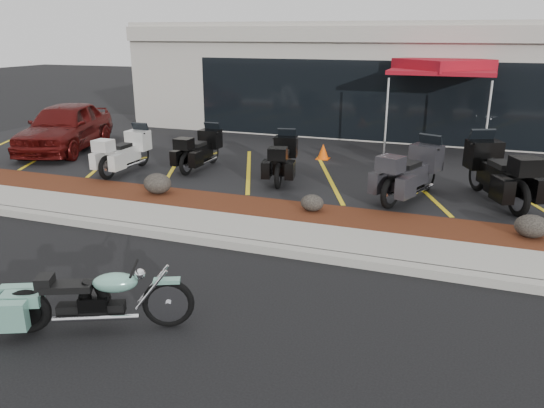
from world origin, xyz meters
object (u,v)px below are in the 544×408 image
at_px(touring_white, 141,145).
at_px(parked_car, 65,127).
at_px(hero_cruiser, 168,296).
at_px(popup_canopy, 443,68).
at_px(traffic_cone, 323,151).

relative_size(touring_white, parked_car, 0.48).
height_order(hero_cruiser, popup_canopy, popup_canopy).
distance_m(hero_cruiser, parked_car, 11.37).
xyz_separation_m(parked_car, traffic_cone, (7.80, 1.57, -0.51)).
bearing_deg(popup_canopy, hero_cruiser, -109.95).
bearing_deg(touring_white, parked_car, 74.88).
distance_m(parked_car, popup_canopy, 11.63).
bearing_deg(parked_car, popup_canopy, 3.87).
bearing_deg(traffic_cone, popup_canopy, 39.81).
height_order(traffic_cone, popup_canopy, popup_canopy).
bearing_deg(parked_car, traffic_cone, -5.31).
bearing_deg(hero_cruiser, parked_car, 112.16).
distance_m(traffic_cone, popup_canopy, 4.48).
height_order(touring_white, traffic_cone, touring_white).
xyz_separation_m(touring_white, traffic_cone, (4.44, 2.54, -0.38)).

